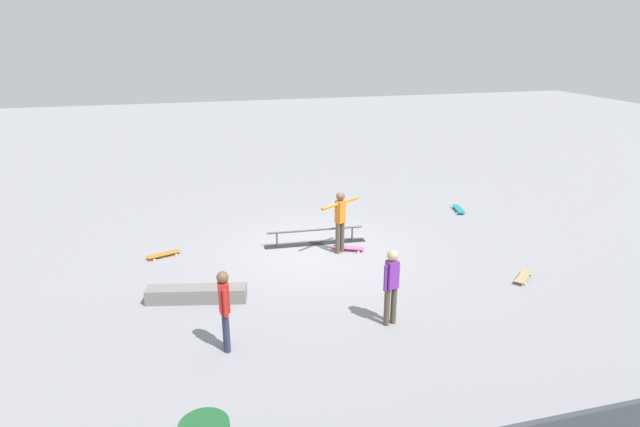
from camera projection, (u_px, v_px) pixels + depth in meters
name	position (u px, v px, depth m)	size (l,w,h in m)	color
ground_plane	(319.00, 252.00, 13.37)	(60.00, 60.00, 0.00)	gray
grind_rail	(315.00, 237.00, 13.81)	(2.65, 0.37, 0.41)	black
skate_ledge	(197.00, 294.00, 10.91)	(2.02, 0.38, 0.31)	gray
skater_main	(340.00, 218.00, 13.05)	(1.12, 0.72, 1.57)	brown
skateboard_main	(348.00, 248.00, 13.42)	(0.81, 0.52, 0.09)	#E05993
bystander_red_shirt	(224.00, 306.00, 9.03)	(0.20, 0.34, 1.49)	#2D3351
bystander_purple_shirt	(391.00, 283.00, 9.84)	(0.35, 0.21, 1.51)	brown
loose_skateboard_natural	(523.00, 276.00, 11.88)	(0.73, 0.68, 0.09)	tan
loose_skateboard_teal	(459.00, 209.00, 16.31)	(0.39, 0.82, 0.09)	teal
loose_skateboard_orange	(164.00, 254.00, 13.05)	(0.82, 0.46, 0.09)	orange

